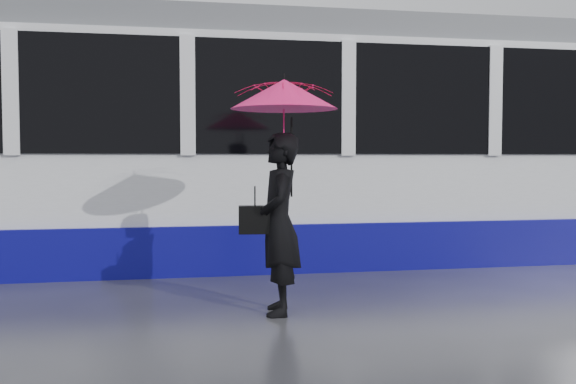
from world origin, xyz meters
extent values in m
plane|color=#28282D|center=(0.00, 0.00, 0.00)|extent=(90.00, 90.00, 0.00)
cube|color=#3F3D38|center=(0.00, 1.78, 0.01)|extent=(34.00, 0.07, 0.02)
cube|color=#3F3D38|center=(0.00, 3.22, 0.01)|extent=(34.00, 0.07, 0.02)
cube|color=white|center=(-0.22, 2.50, 1.52)|extent=(24.00, 2.40, 2.95)
cube|color=#0C0A77|center=(-0.22, 2.50, 0.31)|extent=(24.00, 2.56, 0.62)
cube|color=black|center=(-0.22, 2.50, 2.20)|extent=(23.00, 2.48, 1.40)
cube|color=slate|center=(-0.22, 2.50, 3.17)|extent=(23.60, 2.20, 0.35)
imported|color=black|center=(0.04, -0.75, 0.84)|extent=(0.47, 0.66, 1.68)
imported|color=#FB1590|center=(0.09, -0.75, 1.77)|extent=(1.02, 1.03, 0.84)
cone|color=#FB1590|center=(0.09, -0.75, 2.03)|extent=(1.10, 1.10, 0.27)
cylinder|color=black|center=(0.09, -0.75, 2.19)|extent=(0.01, 0.01, 0.06)
cylinder|color=black|center=(0.17, -0.73, 1.45)|extent=(0.02, 0.02, 0.73)
cube|color=black|center=(-0.18, -0.73, 0.88)|extent=(0.31, 0.16, 0.26)
cylinder|color=black|center=(-0.18, -0.73, 1.10)|extent=(0.01, 0.01, 0.18)
camera|label=1|loc=(-0.96, -6.56, 1.44)|focal=40.00mm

